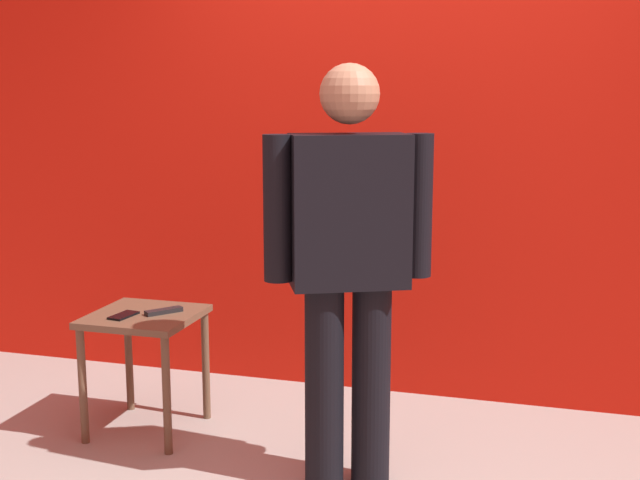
{
  "coord_description": "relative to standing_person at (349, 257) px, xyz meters",
  "views": [
    {
      "loc": [
        0.69,
        -2.63,
        1.52
      ],
      "look_at": [
        -0.22,
        0.55,
        0.93
      ],
      "focal_mm": 45.36,
      "sensor_mm": 36.0,
      "label": 1
    }
  ],
  "objects": [
    {
      "name": "back_wall_red",
      "position": [
        0.03,
        1.1,
        0.69
      ],
      "size": [
        5.37,
        0.12,
        3.21
      ],
      "primitive_type": "cube",
      "color": "red",
      "rests_on": "ground_plane"
    },
    {
      "name": "standing_person",
      "position": [
        0.0,
        0.0,
        0.0
      ],
      "size": [
        0.63,
        0.38,
        1.64
      ],
      "color": "black",
      "rests_on": "ground_plane"
    },
    {
      "name": "side_table",
      "position": [
        -1.01,
        0.25,
        -0.46
      ],
      "size": [
        0.47,
        0.47,
        0.56
      ],
      "color": "brown",
      "rests_on": "ground_plane"
    },
    {
      "name": "cell_phone",
      "position": [
        -1.07,
        0.18,
        -0.36
      ],
      "size": [
        0.09,
        0.15,
        0.01
      ],
      "primitive_type": "cube",
      "rotation": [
        0.0,
        0.0,
        -0.14
      ],
      "color": "black",
      "rests_on": "side_table"
    },
    {
      "name": "tv_remote",
      "position": [
        -0.92,
        0.28,
        -0.35
      ],
      "size": [
        0.14,
        0.16,
        0.02
      ],
      "primitive_type": "cube",
      "rotation": [
        0.0,
        0.0,
        -0.68
      ],
      "color": "black",
      "rests_on": "side_table"
    }
  ]
}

